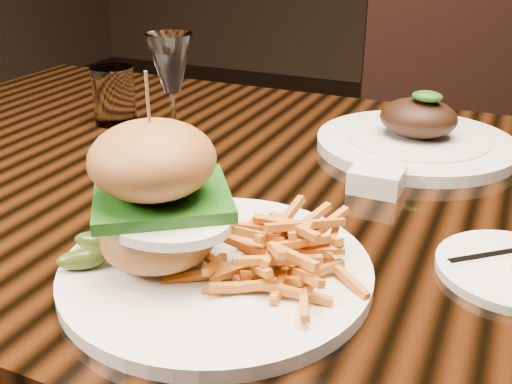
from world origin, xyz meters
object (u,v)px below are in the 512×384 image
at_px(burger_plate, 203,230).
at_px(wine_glass, 171,68).
at_px(far_dish, 416,138).
at_px(chair_far, 447,140).
at_px(dining_table, 300,232).

relative_size(burger_plate, wine_glass, 1.71).
xyz_separation_m(burger_plate, far_dish, (0.12, 0.46, -0.03)).
distance_m(burger_plate, chair_far, 1.18).
bearing_deg(far_dish, dining_table, -120.37).
bearing_deg(dining_table, wine_glass, 173.56).
relative_size(wine_glass, chair_far, 0.19).
xyz_separation_m(far_dish, chair_far, (-0.02, 0.69, -0.23)).
height_order(dining_table, far_dish, far_dish).
height_order(wine_glass, far_dish, wine_glass).
relative_size(dining_table, far_dish, 5.20).
bearing_deg(dining_table, far_dish, 59.63).
bearing_deg(chair_far, burger_plate, -114.38).
bearing_deg(dining_table, chair_far, 83.74).
distance_m(dining_table, far_dish, 0.25).
bearing_deg(chair_far, wine_glass, -129.07).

